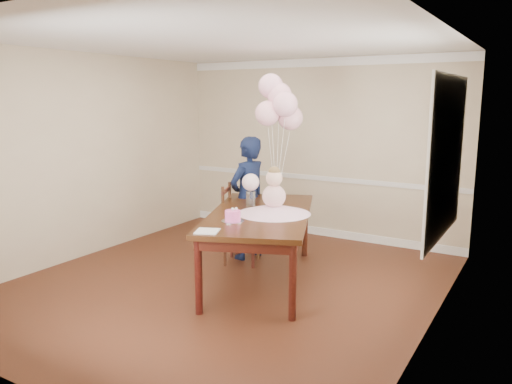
% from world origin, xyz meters
% --- Properties ---
extents(floor, '(4.50, 5.00, 0.00)m').
position_xyz_m(floor, '(0.00, 0.00, 0.00)').
color(floor, '#36180D').
rests_on(floor, ground).
extents(ceiling, '(4.50, 5.00, 0.02)m').
position_xyz_m(ceiling, '(0.00, 0.00, 2.70)').
color(ceiling, silver).
rests_on(ceiling, wall_back).
extents(wall_back, '(4.50, 0.02, 2.70)m').
position_xyz_m(wall_back, '(0.00, 2.50, 1.35)').
color(wall_back, '#BDAB8B').
rests_on(wall_back, floor).
extents(wall_front, '(4.50, 0.02, 2.70)m').
position_xyz_m(wall_front, '(0.00, -2.50, 1.35)').
color(wall_front, '#BDAB8B').
rests_on(wall_front, floor).
extents(wall_left, '(0.02, 5.00, 2.70)m').
position_xyz_m(wall_left, '(-2.25, 0.00, 1.35)').
color(wall_left, '#BDAB8B').
rests_on(wall_left, floor).
extents(wall_right, '(0.02, 5.00, 2.70)m').
position_xyz_m(wall_right, '(2.25, 0.00, 1.35)').
color(wall_right, '#BDAB8B').
rests_on(wall_right, floor).
extents(chair_rail_trim, '(4.50, 0.02, 0.07)m').
position_xyz_m(chair_rail_trim, '(0.00, 2.49, 0.90)').
color(chair_rail_trim, silver).
rests_on(chair_rail_trim, wall_back).
extents(crown_molding, '(4.50, 0.02, 0.12)m').
position_xyz_m(crown_molding, '(0.00, 2.49, 2.63)').
color(crown_molding, white).
rests_on(crown_molding, wall_back).
extents(baseboard_trim, '(4.50, 0.02, 0.12)m').
position_xyz_m(baseboard_trim, '(0.00, 2.49, 0.06)').
color(baseboard_trim, white).
rests_on(baseboard_trim, floor).
extents(window_frame, '(0.02, 1.66, 1.56)m').
position_xyz_m(window_frame, '(2.23, 0.50, 1.55)').
color(window_frame, white).
rests_on(window_frame, wall_right).
extents(window_blinds, '(0.01, 1.50, 1.40)m').
position_xyz_m(window_blinds, '(2.21, 0.50, 1.55)').
color(window_blinds, white).
rests_on(window_blinds, wall_right).
extents(dining_table_top, '(1.84, 2.45, 0.06)m').
position_xyz_m(dining_table_top, '(0.27, 0.31, 0.80)').
color(dining_table_top, black).
rests_on(dining_table_top, table_leg_fl).
extents(table_apron, '(1.70, 2.31, 0.11)m').
position_xyz_m(table_apron, '(0.27, 0.31, 0.72)').
color(table_apron, black).
rests_on(table_apron, table_leg_fl).
extents(table_leg_fl, '(0.10, 0.10, 0.77)m').
position_xyz_m(table_leg_fl, '(0.22, -0.80, 0.39)').
color(table_leg_fl, black).
rests_on(table_leg_fl, floor).
extents(table_leg_fr, '(0.10, 0.10, 0.77)m').
position_xyz_m(table_leg_fr, '(1.08, -0.45, 0.39)').
color(table_leg_fr, black).
rests_on(table_leg_fr, floor).
extents(table_leg_bl, '(0.10, 0.10, 0.77)m').
position_xyz_m(table_leg_bl, '(-0.53, 1.08, 0.39)').
color(table_leg_bl, black).
rests_on(table_leg_bl, floor).
extents(table_leg_br, '(0.10, 0.10, 0.77)m').
position_xyz_m(table_leg_br, '(0.32, 1.42, 0.39)').
color(table_leg_br, black).
rests_on(table_leg_br, floor).
extents(baby_skirt, '(1.09, 1.09, 0.11)m').
position_xyz_m(baby_skirt, '(0.45, 0.32, 0.88)').
color(baby_skirt, '#E4A8C5').
rests_on(baby_skirt, dining_table_top).
extents(baby_torso, '(0.26, 0.26, 0.26)m').
position_xyz_m(baby_torso, '(0.45, 0.32, 1.02)').
color(baby_torso, pink).
rests_on(baby_torso, baby_skirt).
extents(baby_head, '(0.19, 0.19, 0.19)m').
position_xyz_m(baby_head, '(0.45, 0.32, 1.23)').
color(baby_head, beige).
rests_on(baby_head, baby_torso).
extents(baby_hair, '(0.13, 0.13, 0.13)m').
position_xyz_m(baby_hair, '(0.45, 0.32, 1.30)').
color(baby_hair, brown).
rests_on(baby_hair, baby_head).
extents(cake_platter, '(0.32, 0.32, 0.01)m').
position_xyz_m(cake_platter, '(0.25, -0.23, 0.83)').
color(cake_platter, '#B7B7BB').
rests_on(cake_platter, dining_table_top).
extents(birthday_cake, '(0.21, 0.21, 0.11)m').
position_xyz_m(birthday_cake, '(0.25, -0.23, 0.89)').
color(birthday_cake, '#FF50B2').
rests_on(birthday_cake, cake_platter).
extents(cake_flower_a, '(0.03, 0.03, 0.03)m').
position_xyz_m(cake_flower_a, '(0.25, -0.23, 0.96)').
color(cake_flower_a, silver).
rests_on(cake_flower_a, birthday_cake).
extents(cake_flower_b, '(0.03, 0.03, 0.03)m').
position_xyz_m(cake_flower_b, '(0.28, -0.20, 0.96)').
color(cake_flower_b, silver).
rests_on(cake_flower_b, birthday_cake).
extents(rose_vase_near, '(0.14, 0.14, 0.18)m').
position_xyz_m(rose_vase_near, '(-0.00, 0.56, 0.91)').
color(rose_vase_near, silver).
rests_on(rose_vase_near, dining_table_top).
extents(roses_near, '(0.21, 0.21, 0.21)m').
position_xyz_m(roses_near, '(-0.00, 0.56, 1.11)').
color(roses_near, silver).
rests_on(roses_near, rose_vase_near).
extents(napkin, '(0.29, 0.29, 0.01)m').
position_xyz_m(napkin, '(0.27, -0.70, 0.83)').
color(napkin, silver).
rests_on(napkin, dining_table_top).
extents(balloon_weight, '(0.06, 0.06, 0.02)m').
position_xyz_m(balloon_weight, '(0.15, 0.91, 0.84)').
color(balloon_weight, '#BBBBC0').
rests_on(balloon_weight, dining_table_top).
extents(balloon_a, '(0.31, 0.31, 0.31)m').
position_xyz_m(balloon_a, '(0.05, 0.87, 1.93)').
color(balloon_a, '#FDB3C3').
rests_on(balloon_a, balloon_ribbon_a).
extents(balloon_b, '(0.31, 0.31, 0.31)m').
position_xyz_m(balloon_b, '(0.27, 0.90, 2.04)').
color(balloon_b, '#FFB4CF').
rests_on(balloon_b, balloon_ribbon_b).
extents(balloon_c, '(0.31, 0.31, 0.31)m').
position_xyz_m(balloon_c, '(0.13, 1.02, 2.15)').
color(balloon_c, '#FFB4CC').
rests_on(balloon_c, balloon_ribbon_c).
extents(balloon_d, '(0.31, 0.31, 0.31)m').
position_xyz_m(balloon_d, '(0.02, 1.00, 2.26)').
color(balloon_d, '#F9B0CF').
rests_on(balloon_d, balloon_ribbon_d).
extents(balloon_e, '(0.31, 0.31, 0.31)m').
position_xyz_m(balloon_e, '(0.27, 1.06, 1.87)').
color(balloon_e, '#E7A4B2').
rests_on(balloon_e, balloon_ribbon_e).
extents(balloon_ribbon_a, '(0.10, 0.04, 0.92)m').
position_xyz_m(balloon_ribbon_a, '(0.10, 0.89, 1.30)').
color(balloon_ribbon_a, white).
rests_on(balloon_ribbon_a, balloon_weight).
extents(balloon_ribbon_b, '(0.13, 0.02, 1.03)m').
position_xyz_m(balloon_ribbon_b, '(0.21, 0.91, 1.35)').
color(balloon_ribbon_b, white).
rests_on(balloon_ribbon_b, balloon_weight).
extents(balloon_ribbon_c, '(0.02, 0.11, 1.14)m').
position_xyz_m(balloon_ribbon_c, '(0.14, 0.97, 1.41)').
color(balloon_ribbon_c, white).
rests_on(balloon_ribbon_c, balloon_weight).
extents(balloon_ribbon_d, '(0.13, 0.07, 1.25)m').
position_xyz_m(balloon_ribbon_d, '(0.08, 0.96, 1.46)').
color(balloon_ribbon_d, white).
rests_on(balloon_ribbon_d, balloon_weight).
extents(balloon_ribbon_e, '(0.12, 0.13, 0.85)m').
position_xyz_m(balloon_ribbon_e, '(0.21, 0.99, 1.27)').
color(balloon_ribbon_e, white).
rests_on(balloon_ribbon_e, balloon_weight).
extents(dining_chair_seat, '(0.57, 0.57, 0.05)m').
position_xyz_m(dining_chair_seat, '(-0.26, 0.76, 0.45)').
color(dining_chair_seat, '#38130F').
rests_on(dining_chair_seat, chair_leg_fl).
extents(chair_leg_fl, '(0.05, 0.05, 0.43)m').
position_xyz_m(chair_leg_fl, '(-0.37, 0.52, 0.22)').
color(chair_leg_fl, '#32170D').
rests_on(chair_leg_fl, floor).
extents(chair_leg_fr, '(0.05, 0.05, 0.43)m').
position_xyz_m(chair_leg_fr, '(-0.03, 0.65, 0.22)').
color(chair_leg_fr, '#38140F').
rests_on(chair_leg_fr, floor).
extents(chair_leg_bl, '(0.05, 0.05, 0.43)m').
position_xyz_m(chair_leg_bl, '(-0.50, 0.86, 0.22)').
color(chair_leg_bl, '#3C1510').
rests_on(chair_leg_bl, floor).
extents(chair_leg_br, '(0.05, 0.05, 0.43)m').
position_xyz_m(chair_leg_br, '(-0.15, 0.99, 0.22)').
color(chair_leg_br, '#3B2210').
rests_on(chair_leg_br, floor).
extents(chair_back_post_l, '(0.05, 0.05, 0.56)m').
position_xyz_m(chair_back_post_l, '(-0.39, 0.52, 0.75)').
color(chair_back_post_l, '#3A1F10').
rests_on(chair_back_post_l, dining_chair_seat).
extents(chair_back_post_r, '(0.05, 0.05, 0.56)m').
position_xyz_m(chair_back_post_r, '(-0.51, 0.86, 0.75)').
color(chair_back_post_r, '#341A0E').
rests_on(chair_back_post_r, dining_chair_seat).
extents(chair_slat_low, '(0.17, 0.39, 0.05)m').
position_xyz_m(chair_slat_low, '(-0.45, 0.69, 0.62)').
color(chair_slat_low, '#39130F').
rests_on(chair_slat_low, dining_chair_seat).
extents(chair_slat_mid, '(0.17, 0.39, 0.05)m').
position_xyz_m(chair_slat_mid, '(-0.45, 0.69, 0.79)').
color(chair_slat_mid, '#3C1410').
rests_on(chair_slat_mid, dining_chair_seat).
extents(chair_slat_top, '(0.17, 0.39, 0.05)m').
position_xyz_m(chair_slat_top, '(-0.45, 0.69, 0.95)').
color(chair_slat_top, '#3B1710').
rests_on(chair_slat_top, dining_chair_seat).
extents(woman, '(0.51, 0.66, 1.62)m').
position_xyz_m(woman, '(-0.31, 0.98, 0.81)').
color(woman, black).
rests_on(woman, floor).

